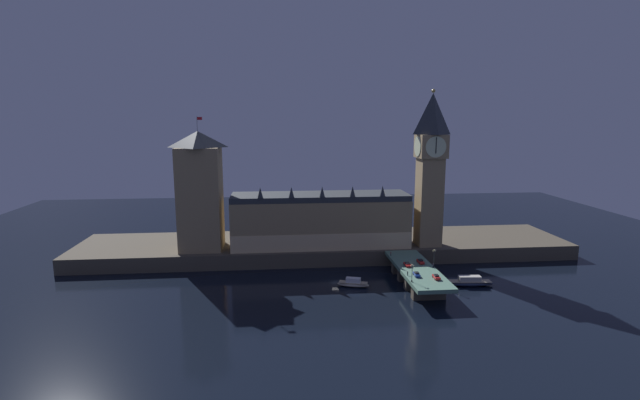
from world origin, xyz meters
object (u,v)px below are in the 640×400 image
Objects in this scene: car_southbound_lead at (436,277)px; boat_downstream at (469,282)px; victoria_tower at (200,191)px; boat_upstream at (353,283)px; pedestrian_far_rail at (391,253)px; pedestrian_mid_walk at (433,265)px; car_northbound_trail at (417,274)px; pedestrian_near_rail at (408,273)px; clock_tower at (430,164)px; car_northbound_lead at (407,264)px; street_lamp_mid at (434,256)px; car_southbound_trail at (420,261)px; street_lamp_near at (412,271)px.

car_southbound_lead is 19.77m from boat_downstream.
victoria_tower is 4.48× the size of boat_upstream.
pedestrian_far_rail is 0.10× the size of boat_downstream.
pedestrian_far_rail is (-11.96, 16.39, -0.01)m from pedestrian_mid_walk.
car_northbound_trail is 3.13m from pedestrian_near_rail.
pedestrian_far_rail is (77.79, -19.29, -23.93)m from victoria_tower.
boat_downstream is at bearing -81.75° from clock_tower.
street_lamp_mid is at bearing -14.22° from car_northbound_lead.
car_northbound_trail is at bearing -113.04° from clock_tower.
clock_tower is 41.65× the size of pedestrian_near_rail.
car_northbound_lead is at bearing -154.23° from car_southbound_trail.
car_southbound_trail is 16.25m from pedestrian_near_rail.
clock_tower is 14.85× the size of car_northbound_lead.
victoria_tower reaches higher than pedestrian_mid_walk.
boat_upstream is (-21.00, 9.26, -6.05)m from car_northbound_trail.
victoria_tower is 98.92m from street_lamp_mid.
car_southbound_trail is at bearing 56.49° from pedestrian_near_rail.
pedestrian_far_rail is at bearing 127.87° from street_lamp_mid.
pedestrian_near_rail is 0.09× the size of boat_downstream.
pedestrian_mid_walk is (2.99, -5.76, 0.28)m from car_southbound_trail.
car_southbound_lead is at bearing -90.00° from car_southbound_trail.
victoria_tower reaches higher than car_southbound_lead.
street_lamp_near is at bearing -114.12° from clock_tower.
pedestrian_mid_walk is at bearing 49.01° from street_lamp_near.
boat_downstream is (43.29, -3.13, 0.13)m from boat_upstream.
car_southbound_trail is 19.24m from boat_downstream.
car_southbound_trail is 2.55× the size of pedestrian_mid_walk.
car_southbound_trail is at bearing 122.79° from street_lamp_mid.
pedestrian_near_rail is 15.28m from street_lamp_mid.
pedestrian_near_rail is (-8.97, -13.54, 0.17)m from car_southbound_trail.
pedestrian_near_rail is at bearing -24.88° from boat_upstream.
pedestrian_far_rail reaches higher than car_northbound_lead.
pedestrian_mid_walk is at bearing -53.90° from pedestrian_far_rail.
victoria_tower is at bearing 177.82° from clock_tower.
clock_tower reaches higher than car_southbound_lead.
street_lamp_mid is at bearing 44.44° from car_northbound_trail.
car_northbound_trail is 0.22× the size of boat_downstream.
car_northbound_lead is 0.65× the size of street_lamp_mid.
victoria_tower reaches higher than car_southbound_trail.
pedestrian_near_rail is 0.90× the size of pedestrian_mid_walk.
clock_tower is 44.89m from street_lamp_mid.
car_northbound_trail reaches higher than boat_upstream.
pedestrian_mid_walk reaches higher than boat_downstream.
clock_tower is at bearing 75.88° from street_lamp_mid.
street_lamp_mid is at bearing -104.12° from clock_tower.
clock_tower is at bearing 75.58° from car_southbound_lead.
pedestrian_near_rail is 0.90× the size of pedestrian_far_rail.
car_northbound_trail is (-0.00, -11.56, 0.06)m from car_northbound_lead.
pedestrian_near_rail is at bearing -29.20° from victoria_tower.
boat_upstream is 0.69× the size of boat_downstream.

